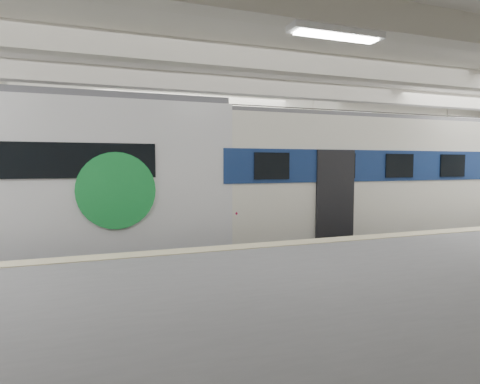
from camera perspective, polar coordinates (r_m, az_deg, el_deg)
name	(u,v)px	position (r m, az deg, el deg)	size (l,w,h in m)	color
station_hall	(241,152)	(10.33, 0.21, 5.77)	(36.00, 24.00, 5.75)	black
modern_emu	(13,189)	(11.60, -29.54, 0.39)	(14.64, 3.02, 4.68)	silver
older_rer	(392,180)	(15.12, 20.83, 1.58)	(13.63, 3.01, 4.49)	silver
far_train	(99,175)	(16.93, -19.47, 2.25)	(15.31, 3.86, 4.80)	silver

